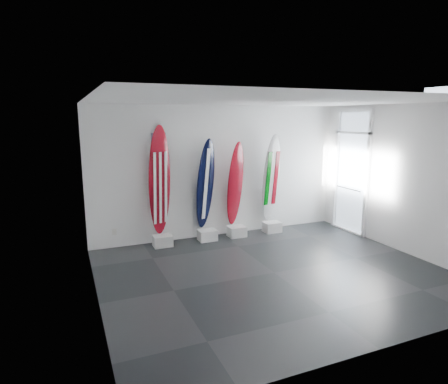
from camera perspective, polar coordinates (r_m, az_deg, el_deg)
name	(u,v)px	position (r m, az deg, el deg)	size (l,w,h in m)	color
floor	(274,273)	(7.06, 7.48, -11.81)	(6.00, 6.00, 0.00)	black
ceiling	(279,101)	(6.51, 8.16, 13.30)	(6.00, 6.00, 0.00)	white
wall_back	(221,172)	(8.83, -0.47, 3.06)	(6.00, 6.00, 0.00)	white
wall_front	(390,229)	(4.71, 23.50, -5.11)	(6.00, 6.00, 0.00)	white
wall_left	(92,206)	(5.73, -19.00, -1.99)	(5.00, 5.00, 0.00)	white
wall_right	(406,180)	(8.53, 25.43, 1.69)	(5.00, 5.00, 0.00)	white
display_block_usa	(163,241)	(8.40, -9.11, -7.18)	(0.40, 0.30, 0.24)	silver
surfboard_usa	(160,181)	(8.19, -9.56, 1.65)	(0.53, 0.08, 2.35)	maroon
display_block_navy	(207,235)	(8.69, -2.48, -6.44)	(0.40, 0.30, 0.24)	silver
surfboard_navy	(205,184)	(8.50, -2.78, 1.12)	(0.47, 0.08, 2.07)	black
display_block_swiss	(237,231)	(8.95, 1.92, -5.89)	(0.40, 0.30, 0.24)	silver
surfboard_swiss	(235,184)	(8.78, 1.69, 1.18)	(0.45, 0.08, 1.98)	maroon
display_block_italy	(272,227)	(9.37, 7.16, -5.19)	(0.40, 0.30, 0.24)	silver
surfboard_italy	(271,178)	(9.20, 7.03, 2.02)	(0.48, 0.08, 2.13)	silver
wall_outlet	(114,232)	(8.46, -16.01, -5.72)	(0.09, 0.02, 0.13)	silver
glass_door	(351,173)	(9.61, 18.42, 2.70)	(0.12, 1.16, 2.85)	white
balcony	(390,206)	(10.69, 23.50, -1.90)	(2.80, 2.20, 1.20)	slate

